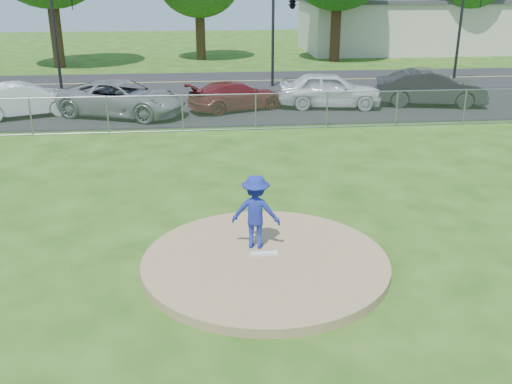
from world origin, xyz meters
TOP-DOWN VIEW (x-y plane):
  - ground at (0.00, 10.00)m, footprint 120.00×120.00m
  - pitchers_mound at (0.00, 0.00)m, footprint 5.40×5.40m
  - pitching_rubber at (0.00, 0.20)m, footprint 0.60×0.15m
  - chain_link_fence at (0.00, 12.00)m, footprint 40.00×0.06m
  - parking_lot at (0.00, 16.50)m, footprint 50.00×8.00m
  - street at (0.00, 24.00)m, footprint 60.00×7.00m
  - commercial_building at (16.00, 38.00)m, footprint 16.40×9.40m
  - traffic_signal_left at (-8.76, 22.00)m, footprint 1.28×0.20m
  - traffic_signal_center at (3.97, 22.00)m, footprint 1.42×2.48m
  - traffic_signal_right at (14.24, 22.00)m, footprint 1.28×0.20m
  - pitcher at (-0.15, 0.62)m, footprint 1.22×0.88m
  - traffic_cone at (-4.71, 14.90)m, footprint 0.36×0.36m
  - parked_car_white at (-9.17, 15.43)m, footprint 4.89×3.30m
  - parked_car_gray at (-4.76, 15.10)m, footprint 6.32×4.59m
  - parked_car_darkred at (0.46, 15.86)m, footprint 5.00×3.48m
  - parked_car_pearl at (5.02, 15.99)m, footprint 5.20×2.65m
  - parked_car_charcoal at (10.07, 15.95)m, footprint 5.46×2.78m

SIDE VIEW (x-z plane):
  - ground at x=0.00m, z-range 0.00..0.00m
  - street at x=0.00m, z-range 0.00..0.01m
  - parking_lot at x=0.00m, z-range 0.00..0.01m
  - pitchers_mound at x=0.00m, z-range 0.00..0.20m
  - pitching_rubber at x=0.00m, z-range 0.20..0.24m
  - traffic_cone at x=-4.71m, z-range 0.01..0.70m
  - parked_car_darkred at x=0.46m, z-range 0.01..1.35m
  - chain_link_fence at x=0.00m, z-range 0.00..1.50m
  - parked_car_white at x=-9.17m, z-range 0.01..1.53m
  - parked_car_gray at x=-4.76m, z-range 0.01..1.61m
  - parked_car_pearl at x=5.02m, z-range 0.01..1.71m
  - parked_car_charcoal at x=10.07m, z-range 0.01..1.73m
  - pitcher at x=-0.15m, z-range 0.20..1.90m
  - commercial_building at x=16.00m, z-range 0.01..4.31m
  - traffic_signal_left at x=-8.76m, z-range 0.56..6.16m
  - traffic_signal_right at x=14.24m, z-range 0.56..6.16m
  - traffic_signal_center at x=3.97m, z-range 1.81..7.41m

